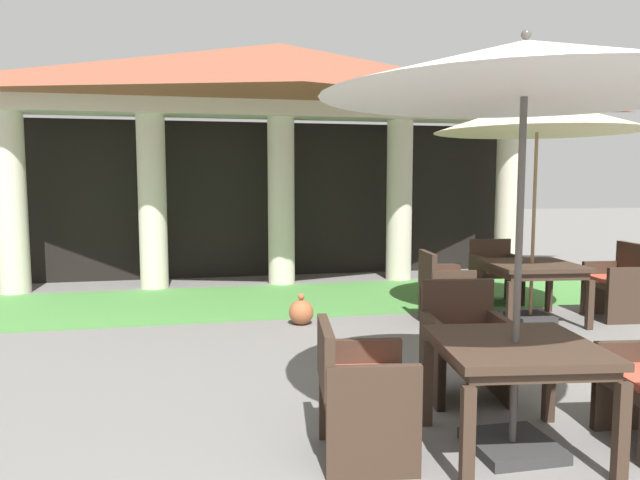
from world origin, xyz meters
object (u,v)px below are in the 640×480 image
at_px(patio_table_mid_left, 532,271).
at_px(patio_chair_mid_left_east, 617,284).
at_px(patio_chair_near_foreground_north, 465,344).
at_px(patio_chair_mid_left_west, 444,289).
at_px(patio_table_near_foreground, 515,357).
at_px(patio_chair_mid_left_north, 495,273).
at_px(patio_umbrella_near_foreground, 525,73).
at_px(terracotta_urn, 301,312).
at_px(patio_chair_near_foreground_west, 361,392).
at_px(patio_umbrella_mid_left, 538,117).

bearing_deg(patio_table_mid_left, patio_chair_mid_left_east, -5.88).
xyz_separation_m(patio_chair_near_foreground_north, patio_table_mid_left, (1.89, 2.14, 0.19)).
bearing_deg(patio_chair_mid_left_west, patio_table_near_foreground, -10.43).
bearing_deg(patio_chair_mid_left_north, patio_table_near_foreground, 68.86).
xyz_separation_m(patio_umbrella_near_foreground, patio_table_mid_left, (2.02, 3.09, -1.72)).
bearing_deg(patio_table_near_foreground, terracotta_urn, 101.71).
height_order(patio_umbrella_near_foreground, patio_table_mid_left, patio_umbrella_near_foreground).
distance_m(patio_umbrella_near_foreground, patio_chair_mid_left_north, 5.06).
bearing_deg(patio_chair_near_foreground_north, patio_chair_mid_left_west, -102.04).
relative_size(patio_chair_near_foreground_west, terracotta_urn, 2.24).
relative_size(patio_table_near_foreground, patio_chair_near_foreground_west, 1.27).
height_order(patio_table_mid_left, patio_umbrella_mid_left, patio_umbrella_mid_left).
xyz_separation_m(patio_umbrella_near_foreground, patio_chair_near_foreground_west, (-0.95, 0.13, -1.92)).
distance_m(patio_chair_near_foreground_north, patio_umbrella_mid_left, 3.48).
relative_size(patio_chair_near_foreground_north, patio_chair_mid_left_east, 0.96).
xyz_separation_m(patio_umbrella_mid_left, patio_chair_mid_left_east, (1.08, -0.11, -1.99)).
relative_size(patio_umbrella_near_foreground, patio_table_mid_left, 2.32).
relative_size(patio_table_near_foreground, patio_chair_mid_left_west, 1.24).
bearing_deg(patio_umbrella_mid_left, patio_chair_near_foreground_west, -135.05).
bearing_deg(patio_table_near_foreground, patio_chair_near_foreground_north, 82.28).
height_order(patio_chair_mid_left_east, patio_chair_mid_left_west, patio_chair_mid_left_east).
relative_size(patio_umbrella_near_foreground, patio_chair_mid_left_east, 2.76).
xyz_separation_m(patio_umbrella_near_foreground, patio_chair_near_foreground_north, (0.13, 0.96, -1.91)).
relative_size(patio_table_near_foreground, patio_chair_mid_left_north, 1.23).
distance_m(patio_table_near_foreground, patio_chair_mid_left_east, 4.30).
bearing_deg(patio_chair_mid_left_west, patio_table_mid_left, 90.00).
bearing_deg(patio_chair_mid_left_east, patio_table_near_foreground, 139.75).
xyz_separation_m(patio_table_mid_left, patio_chair_mid_left_north, (0.11, 1.08, -0.20)).
bearing_deg(patio_chair_mid_left_north, patio_chair_near_foreground_west, 58.59).
relative_size(patio_umbrella_mid_left, terracotta_urn, 7.24).
bearing_deg(patio_umbrella_near_foreground, patio_umbrella_mid_left, 56.89).
bearing_deg(patio_umbrella_mid_left, patio_table_near_foreground, -123.11).
distance_m(patio_chair_near_foreground_west, patio_chair_mid_left_north, 5.08).
relative_size(patio_table_mid_left, patio_chair_mid_left_north, 1.29).
distance_m(patio_chair_mid_left_west, terracotta_urn, 1.70).
distance_m(patio_table_near_foreground, patio_umbrella_mid_left, 4.11).
bearing_deg(patio_chair_mid_left_east, patio_chair_near_foreground_north, 130.15).
height_order(patio_chair_near_foreground_north, patio_chair_mid_left_west, patio_chair_near_foreground_north).
distance_m(patio_chair_near_foreground_north, patio_chair_mid_left_west, 2.39).
bearing_deg(patio_table_mid_left, patio_umbrella_near_foreground, -123.11).
bearing_deg(patio_chair_mid_left_east, patio_table_mid_left, 90.00).
relative_size(patio_chair_mid_left_north, patio_chair_mid_left_west, 1.01).
distance_m(patio_umbrella_mid_left, patio_chair_mid_left_west, 2.28).
height_order(patio_table_near_foreground, terracotta_urn, patio_table_near_foreground).
height_order(patio_chair_near_foreground_north, patio_table_mid_left, patio_chair_near_foreground_north).
distance_m(patio_chair_near_foreground_north, patio_chair_mid_left_east, 3.59).
xyz_separation_m(patio_umbrella_near_foreground, patio_chair_mid_left_west, (0.94, 3.20, -1.91)).
xyz_separation_m(patio_chair_mid_left_east, patio_chair_mid_left_north, (-0.97, 1.19, -0.02)).
xyz_separation_m(patio_table_near_foreground, patio_umbrella_near_foreground, (0.00, 0.00, 1.72)).
xyz_separation_m(patio_table_near_foreground, patio_chair_near_foreground_west, (-0.95, 0.13, -0.20)).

